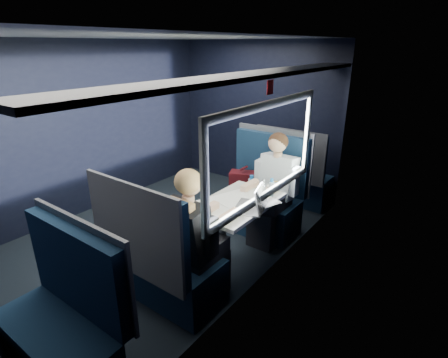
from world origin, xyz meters
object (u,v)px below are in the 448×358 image
Objects in this scene: seat_bay_far at (161,262)px; man at (274,184)px; table at (234,208)px; laptop at (255,203)px; cup at (270,189)px; seat_bay_near at (261,197)px; seat_row_back at (65,326)px; woman at (194,232)px; seat_row_front at (294,177)px; bottle_small at (271,188)px.

man reaches higher than seat_bay_far.
man is at bearing 84.48° from table.
laptop is 0.44m from cup.
seat_bay_near is at bearing 102.64° from table.
seat_row_back is at bearing -89.71° from seat_bay_near.
man is at bearing 90.00° from woman.
seat_row_front reaches higher than laptop.
man is at bearing 84.28° from seat_row_back.
table is at bearing -95.52° from man.
seat_bay_far is 1.09× the size of seat_row_back.
laptop reaches higher than cup.
seat_bay_far reaches higher than table.
bottle_small is (0.23, 0.33, 0.16)m from table.
man reaches higher than seat_row_front.
seat_row_front is 1.17m from man.
seat_bay_far reaches higher than cup.
seat_row_back is 2.75× the size of laptop.
seat_row_front is 2.75× the size of laptop.
seat_bay_near is at bearing 116.86° from laptop.
seat_row_back is 12.63× the size of cup.
seat_bay_near reaches higher than table.
seat_row_back is 5.96× the size of bottle_small.
man is 0.78m from laptop.
woman is (0.07, -0.71, 0.06)m from table.
woman is at bearing -90.00° from man.
table is 10.89× the size of cup.
seat_bay_near is (-0.20, 0.87, -0.24)m from table.
bottle_small is (0.17, -0.36, 0.11)m from man.
woman is at bearing -96.51° from cup.
cup is (0.39, -0.49, 0.36)m from seat_bay_near.
seat_bay_near is 0.92m from seat_row_front.
laptop is at bearing -74.73° from man.
table is 0.44m from cup.
woman is at bearing -99.08° from bottle_small.
laptop is (0.20, 0.66, 0.09)m from woman.
seat_row_front is 1.94m from laptop.
laptop is at bearing -63.14° from seat_bay_near.
seat_row_front reaches higher than table.
seat_bay_near reaches higher than bottle_small.
seat_row_front is 0.88× the size of man.
seat_row_back is 0.88× the size of woman.
man is at bearing 114.60° from bottle_small.
laptop is (0.45, 0.82, 0.40)m from seat_bay_far.
seat_row_back is at bearing -104.59° from laptop.
cup is at bearing 100.58° from laptop.
man is (0.25, 2.50, 0.31)m from seat_row_back.
cup is (-0.08, 0.43, -0.03)m from laptop.
laptop is at bearing -84.39° from bottle_small.
seat_bay_far is 1.34m from bottle_small.
seat_bay_far is (0.01, -1.75, -0.01)m from seat_bay_near.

